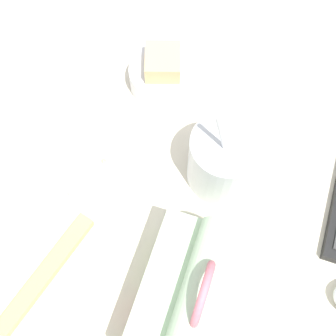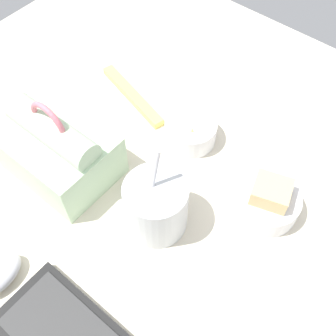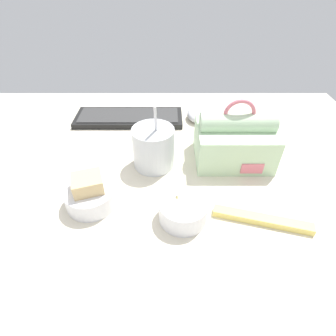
{
  "view_description": "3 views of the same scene",
  "coord_description": "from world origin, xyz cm",
  "px_view_note": "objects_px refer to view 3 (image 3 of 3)",
  "views": [
    {
      "loc": [
        32.93,
        10.52,
        71.2
      ],
      "look_at": [
        4.81,
        1.12,
        7.0
      ],
      "focal_mm": 50.0,
      "sensor_mm": 36.0,
      "label": 1
    },
    {
      "loc": [
        -22.85,
        34.71,
        70.13
      ],
      "look_at": [
        4.81,
        1.12,
        7.0
      ],
      "focal_mm": 45.0,
      "sensor_mm": 36.0,
      "label": 2
    },
    {
      "loc": [
        4.88,
        -47.15,
        47.4
      ],
      "look_at": [
        4.81,
        1.12,
        7.0
      ],
      "focal_mm": 28.0,
      "sensor_mm": 36.0,
      "label": 3
    }
  ],
  "objects_px": {
    "soup_cup": "(154,147)",
    "bento_bowl_snacks": "(183,210)",
    "keyboard": "(129,117)",
    "chopstick_case": "(262,220)",
    "lunch_bag": "(235,140)",
    "bento_bowl_sandwich": "(91,194)",
    "computer_mouse": "(196,114)"
  },
  "relations": [
    {
      "from": "bento_bowl_sandwich",
      "to": "bento_bowl_snacks",
      "type": "xyz_separation_m",
      "value": [
        0.21,
        -0.04,
        -0.0
      ]
    },
    {
      "from": "lunch_bag",
      "to": "chopstick_case",
      "type": "height_order",
      "value": "lunch_bag"
    },
    {
      "from": "keyboard",
      "to": "computer_mouse",
      "type": "distance_m",
      "value": 0.23
    },
    {
      "from": "keyboard",
      "to": "lunch_bag",
      "type": "height_order",
      "value": "lunch_bag"
    },
    {
      "from": "bento_bowl_sandwich",
      "to": "computer_mouse",
      "type": "xyz_separation_m",
      "value": [
        0.27,
        0.39,
        -0.01
      ]
    },
    {
      "from": "computer_mouse",
      "to": "chopstick_case",
      "type": "relative_size",
      "value": 0.44
    },
    {
      "from": "bento_bowl_sandwich",
      "to": "chopstick_case",
      "type": "height_order",
      "value": "bento_bowl_sandwich"
    },
    {
      "from": "bento_bowl_sandwich",
      "to": "bento_bowl_snacks",
      "type": "height_order",
      "value": "bento_bowl_sandwich"
    },
    {
      "from": "soup_cup",
      "to": "bento_bowl_snacks",
      "type": "xyz_separation_m",
      "value": [
        0.07,
        -0.19,
        -0.03
      ]
    },
    {
      "from": "soup_cup",
      "to": "keyboard",
      "type": "bearing_deg",
      "value": 111.7
    },
    {
      "from": "soup_cup",
      "to": "lunch_bag",
      "type": "bearing_deg",
      "value": 6.67
    },
    {
      "from": "lunch_bag",
      "to": "computer_mouse",
      "type": "relative_size",
      "value": 2.19
    },
    {
      "from": "computer_mouse",
      "to": "chopstick_case",
      "type": "xyz_separation_m",
      "value": [
        0.11,
        -0.45,
        -0.01
      ]
    },
    {
      "from": "soup_cup",
      "to": "bento_bowl_sandwich",
      "type": "relative_size",
      "value": 1.59
    },
    {
      "from": "keyboard",
      "to": "bento_bowl_sandwich",
      "type": "bearing_deg",
      "value": -96.1
    },
    {
      "from": "keyboard",
      "to": "bento_bowl_snacks",
      "type": "bearing_deg",
      "value": -68.9
    },
    {
      "from": "lunch_bag",
      "to": "bento_bowl_sandwich",
      "type": "relative_size",
      "value": 1.74
    },
    {
      "from": "bento_bowl_sandwich",
      "to": "computer_mouse",
      "type": "height_order",
      "value": "bento_bowl_sandwich"
    },
    {
      "from": "bento_bowl_snacks",
      "to": "computer_mouse",
      "type": "bearing_deg",
      "value": 81.73
    },
    {
      "from": "keyboard",
      "to": "soup_cup",
      "type": "relative_size",
      "value": 1.96
    },
    {
      "from": "soup_cup",
      "to": "chopstick_case",
      "type": "relative_size",
      "value": 0.89
    },
    {
      "from": "soup_cup",
      "to": "bento_bowl_sandwich",
      "type": "xyz_separation_m",
      "value": [
        -0.14,
        -0.14,
        -0.03
      ]
    },
    {
      "from": "lunch_bag",
      "to": "soup_cup",
      "type": "height_order",
      "value": "soup_cup"
    },
    {
      "from": "lunch_bag",
      "to": "bento_bowl_snacks",
      "type": "distance_m",
      "value": 0.26
    },
    {
      "from": "bento_bowl_sandwich",
      "to": "lunch_bag",
      "type": "bearing_deg",
      "value": 25.68
    },
    {
      "from": "lunch_bag",
      "to": "bento_bowl_snacks",
      "type": "height_order",
      "value": "lunch_bag"
    },
    {
      "from": "keyboard",
      "to": "lunch_bag",
      "type": "relative_size",
      "value": 1.8
    },
    {
      "from": "chopstick_case",
      "to": "lunch_bag",
      "type": "bearing_deg",
      "value": 96.14
    },
    {
      "from": "keyboard",
      "to": "bento_bowl_sandwich",
      "type": "relative_size",
      "value": 3.13
    },
    {
      "from": "soup_cup",
      "to": "chopstick_case",
      "type": "bearing_deg",
      "value": -39.76
    },
    {
      "from": "soup_cup",
      "to": "bento_bowl_sandwich",
      "type": "height_order",
      "value": "soup_cup"
    },
    {
      "from": "keyboard",
      "to": "computer_mouse",
      "type": "xyz_separation_m",
      "value": [
        0.23,
        0.01,
        0.01
      ]
    }
  ]
}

